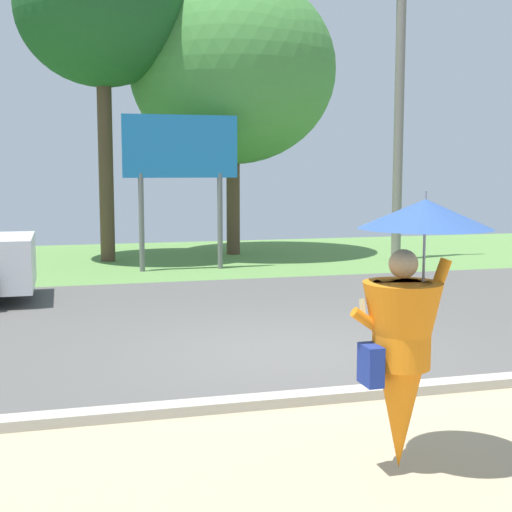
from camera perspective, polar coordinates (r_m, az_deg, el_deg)
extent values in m
cube|color=#565451|center=(11.11, -0.73, -5.28)|extent=(40.00, 8.00, 0.10)
cube|color=#618F47|center=(18.86, -6.76, -0.30)|extent=(40.00, 8.00, 0.10)
cube|color=#B2AD9E|center=(7.40, 7.11, -10.79)|extent=(40.00, 0.24, 0.10)
cone|color=orange|center=(5.65, 11.37, -9.35)|extent=(0.60, 0.60, 1.45)
cylinder|color=orange|center=(5.55, 11.46, -5.38)|extent=(0.44, 0.44, 0.65)
sphere|color=tan|center=(5.47, 11.58, -0.61)|extent=(0.22, 0.22, 0.22)
cylinder|color=orange|center=(5.63, 14.09, -2.43)|extent=(0.24, 0.09, 0.45)
cylinder|color=orange|center=(5.45, 8.92, -5.20)|extent=(0.29, 0.08, 0.24)
cylinder|color=gray|center=(5.54, 13.14, -0.19)|extent=(0.02, 0.02, 0.75)
cone|color=#33569E|center=(5.51, 13.24, 3.27)|extent=(1.00, 1.00, 0.22)
cylinder|color=gray|center=(5.51, 13.27, 4.52)|extent=(0.02, 0.02, 0.10)
cube|color=beige|center=(5.44, 8.43, -4.16)|extent=(0.02, 0.11, 0.16)
cube|color=navy|center=(5.46, 9.07, -8.51)|extent=(0.12, 0.24, 0.30)
cylinder|color=gray|center=(18.64, 11.25, 11.31)|extent=(0.24, 0.24, 7.54)
cylinder|color=slate|center=(16.35, -9.04, 2.62)|extent=(0.12, 0.12, 2.20)
cylinder|color=slate|center=(16.64, -2.86, 2.77)|extent=(0.12, 0.12, 2.20)
cube|color=#1E72B2|center=(16.43, -6.00, 8.62)|extent=(2.60, 0.10, 1.40)
cylinder|color=brown|center=(19.46, -1.82, 4.79)|extent=(0.36, 0.36, 3.16)
ellipsoid|color=#478C3D|center=(19.62, -1.86, 14.49)|extent=(5.43, 5.43, 4.94)
cylinder|color=brown|center=(18.34, -11.79, 7.16)|extent=(0.36, 0.36, 4.85)
ellipsoid|color=#1E5623|center=(18.75, -12.09, 18.69)|extent=(4.17, 4.17, 3.79)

